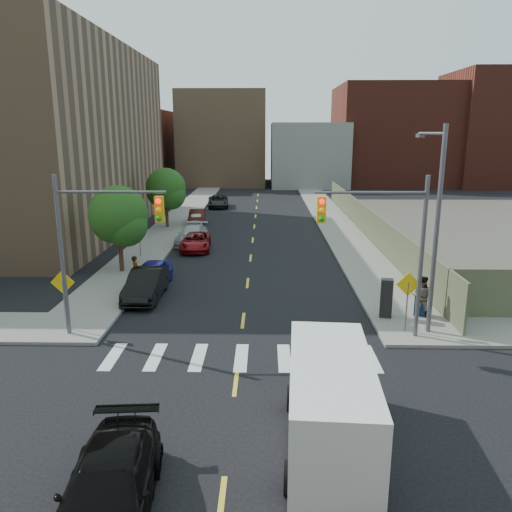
{
  "coord_description": "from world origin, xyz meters",
  "views": [
    {
      "loc": [
        1.02,
        -14.11,
        8.68
      ],
      "look_at": [
        0.52,
        12.59,
        2.0
      ],
      "focal_mm": 35.0,
      "sensor_mm": 36.0,
      "label": 1
    }
  ],
  "objects_px": {
    "pedestrian_west": "(136,271)",
    "parked_car_white": "(196,219)",
    "mailbox": "(421,301)",
    "black_sedan": "(109,489)",
    "cargo_van": "(330,399)",
    "parked_car_silver": "(192,235)",
    "parked_car_black": "(146,284)",
    "parked_car_grey": "(218,201)",
    "pedestrian_east": "(421,296)",
    "parked_car_blue": "(151,274)",
    "parked_car_red": "(196,242)",
    "parked_car_maroon": "(197,217)",
    "payphone": "(386,298)"
  },
  "relations": [
    {
      "from": "parked_car_black",
      "to": "cargo_van",
      "type": "bearing_deg",
      "value": -57.05
    },
    {
      "from": "parked_car_red",
      "to": "parked_car_white",
      "type": "height_order",
      "value": "parked_car_red"
    },
    {
      "from": "parked_car_blue",
      "to": "pedestrian_east",
      "type": "bearing_deg",
      "value": -14.72
    },
    {
      "from": "pedestrian_west",
      "to": "parked_car_blue",
      "type": "bearing_deg",
      "value": -87.57
    },
    {
      "from": "parked_car_blue",
      "to": "black_sedan",
      "type": "distance_m",
      "value": 17.92
    },
    {
      "from": "mailbox",
      "to": "black_sedan",
      "type": "bearing_deg",
      "value": -111.91
    },
    {
      "from": "pedestrian_east",
      "to": "mailbox",
      "type": "bearing_deg",
      "value": -83.09
    },
    {
      "from": "parked_car_blue",
      "to": "parked_car_maroon",
      "type": "height_order",
      "value": "parked_car_blue"
    },
    {
      "from": "parked_car_grey",
      "to": "pedestrian_west",
      "type": "distance_m",
      "value": 31.45
    },
    {
      "from": "payphone",
      "to": "pedestrian_west",
      "type": "height_order",
      "value": "payphone"
    },
    {
      "from": "cargo_van",
      "to": "payphone",
      "type": "bearing_deg",
      "value": 71.91
    },
    {
      "from": "pedestrian_west",
      "to": "payphone",
      "type": "bearing_deg",
      "value": -130.3
    },
    {
      "from": "pedestrian_west",
      "to": "parked_car_grey",
      "type": "bearing_deg",
      "value": -23.83
    },
    {
      "from": "cargo_van",
      "to": "pedestrian_west",
      "type": "distance_m",
      "value": 17.08
    },
    {
      "from": "parked_car_blue",
      "to": "mailbox",
      "type": "xyz_separation_m",
      "value": [
        13.96,
        -4.73,
        0.11
      ]
    },
    {
      "from": "black_sedan",
      "to": "pedestrian_east",
      "type": "xyz_separation_m",
      "value": [
        10.96,
        12.84,
        0.39
      ]
    },
    {
      "from": "parked_car_white",
      "to": "mailbox",
      "type": "relative_size",
      "value": 2.56
    },
    {
      "from": "parked_car_black",
      "to": "pedestrian_west",
      "type": "bearing_deg",
      "value": 119.54
    },
    {
      "from": "parked_car_grey",
      "to": "pedestrian_west",
      "type": "height_order",
      "value": "pedestrian_west"
    },
    {
      "from": "parked_car_white",
      "to": "parked_car_silver",
      "type": "bearing_deg",
      "value": -86.26
    },
    {
      "from": "parked_car_black",
      "to": "cargo_van",
      "type": "height_order",
      "value": "cargo_van"
    },
    {
      "from": "parked_car_black",
      "to": "parked_car_red",
      "type": "xyz_separation_m",
      "value": [
        1.11,
        11.24,
        -0.13
      ]
    },
    {
      "from": "parked_car_silver",
      "to": "parked_car_maroon",
      "type": "height_order",
      "value": "parked_car_silver"
    },
    {
      "from": "parked_car_blue",
      "to": "parked_car_grey",
      "type": "distance_m",
      "value": 31.07
    },
    {
      "from": "black_sedan",
      "to": "mailbox",
      "type": "height_order",
      "value": "mailbox"
    },
    {
      "from": "parked_car_silver",
      "to": "pedestrian_east",
      "type": "bearing_deg",
      "value": -47.02
    },
    {
      "from": "cargo_van",
      "to": "parked_car_blue",
      "type": "bearing_deg",
      "value": 123.11
    },
    {
      "from": "parked_car_silver",
      "to": "mailbox",
      "type": "xyz_separation_m",
      "value": [
        13.25,
        -16.01,
        0.11
      ]
    },
    {
      "from": "parked_car_white",
      "to": "pedestrian_west",
      "type": "relative_size",
      "value": 2.09
    },
    {
      "from": "parked_car_grey",
      "to": "black_sedan",
      "type": "relative_size",
      "value": 0.99
    },
    {
      "from": "parked_car_maroon",
      "to": "parked_car_black",
      "type": "bearing_deg",
      "value": -92.58
    },
    {
      "from": "parked_car_silver",
      "to": "pedestrian_west",
      "type": "height_order",
      "value": "pedestrian_west"
    },
    {
      "from": "parked_car_white",
      "to": "mailbox",
      "type": "height_order",
      "value": "mailbox"
    },
    {
      "from": "parked_car_black",
      "to": "cargo_van",
      "type": "relative_size",
      "value": 0.8
    },
    {
      "from": "pedestrian_west",
      "to": "mailbox",
      "type": "bearing_deg",
      "value": -127.21
    },
    {
      "from": "cargo_van",
      "to": "parked_car_maroon",
      "type": "bearing_deg",
      "value": 107.19
    },
    {
      "from": "black_sedan",
      "to": "pedestrian_west",
      "type": "distance_m",
      "value": 17.74
    },
    {
      "from": "parked_car_maroon",
      "to": "parked_car_grey",
      "type": "height_order",
      "value": "parked_car_grey"
    },
    {
      "from": "pedestrian_west",
      "to": "parked_car_white",
      "type": "bearing_deg",
      "value": -23.0
    },
    {
      "from": "parked_car_blue",
      "to": "parked_car_red",
      "type": "height_order",
      "value": "parked_car_blue"
    },
    {
      "from": "parked_car_grey",
      "to": "payphone",
      "type": "relative_size",
      "value": 2.73
    },
    {
      "from": "parked_car_black",
      "to": "mailbox",
      "type": "bearing_deg",
      "value": -10.71
    },
    {
      "from": "parked_car_grey",
      "to": "mailbox",
      "type": "distance_m",
      "value": 38.08
    },
    {
      "from": "parked_car_white",
      "to": "payphone",
      "type": "relative_size",
      "value": 1.96
    },
    {
      "from": "parked_car_white",
      "to": "cargo_van",
      "type": "bearing_deg",
      "value": -77.59
    },
    {
      "from": "parked_car_blue",
      "to": "pedestrian_west",
      "type": "xyz_separation_m",
      "value": [
        -0.8,
        -0.34,
        0.29
      ]
    },
    {
      "from": "parked_car_silver",
      "to": "black_sedan",
      "type": "bearing_deg",
      "value": -81.94
    },
    {
      "from": "parked_car_silver",
      "to": "cargo_van",
      "type": "height_order",
      "value": "cargo_van"
    },
    {
      "from": "parked_car_silver",
      "to": "mailbox",
      "type": "distance_m",
      "value": 20.78
    },
    {
      "from": "parked_car_red",
      "to": "pedestrian_west",
      "type": "distance_m",
      "value": 9.72
    }
  ]
}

